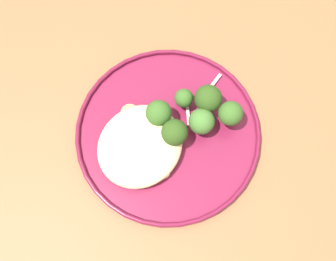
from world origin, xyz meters
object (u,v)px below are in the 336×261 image
seared_scallop_tilted_round (123,153)px  broccoli_floret_center_pile (177,134)px  seared_scallop_on_noodles (162,171)px  broccoli_floret_front_edge (202,122)px  seared_scallop_rear_pale (130,113)px  broccoli_floret_near_rim (230,114)px  broccoli_floret_rear_charred (184,98)px  broccoli_floret_left_leaning (208,99)px  seared_scallop_tiny_bay (153,132)px  broccoli_floret_tall_stalk (159,113)px  dinner_plate (168,133)px  seared_scallop_large_seared (140,146)px  seared_scallop_left_edge (145,175)px

seared_scallop_tilted_round → broccoli_floret_center_pile: 0.09m
seared_scallop_on_noodles → broccoli_floret_front_edge: broccoli_floret_front_edge is taller
seared_scallop_rear_pale → broccoli_floret_near_rim: (-0.09, 0.13, 0.03)m
broccoli_floret_rear_charred → broccoli_floret_left_leaning: (-0.02, 0.03, 0.01)m
seared_scallop_rear_pale → seared_scallop_on_noodles: (0.04, 0.10, 0.00)m
seared_scallop_tiny_bay → broccoli_floret_left_leaning: bearing=155.6°
broccoli_floret_tall_stalk → broccoli_floret_center_pile: size_ratio=1.01×
broccoli_floret_tall_stalk → broccoli_floret_near_rim: 0.11m
broccoli_floret_left_leaning → seared_scallop_tiny_bay: bearing=-24.4°
broccoli_floret_front_edge → dinner_plate: bearing=-43.9°
seared_scallop_tilted_round → broccoli_floret_left_leaning: bearing=158.8°
seared_scallop_tiny_bay → broccoli_floret_near_rim: bearing=138.1°
seared_scallop_rear_pale → seared_scallop_large_seared: seared_scallop_rear_pale is taller
seared_scallop_on_noodles → broccoli_floret_near_rim: bearing=166.3°
seared_scallop_tiny_bay → broccoli_floret_center_pile: bearing=111.5°
seared_scallop_on_noodles → broccoli_floret_rear_charred: bearing=-158.8°
broccoli_floret_rear_charred → broccoli_floret_left_leaning: size_ratio=0.67×
seared_scallop_on_noodles → broccoli_floret_center_pile: broccoli_floret_center_pile is taller
seared_scallop_left_edge → broccoli_floret_near_rim: 0.16m
dinner_plate → broccoli_floret_left_leaning: bearing=161.7°
seared_scallop_rear_pale → seared_scallop_on_noodles: same height
seared_scallop_rear_pale → seared_scallop_left_edge: bearing=52.4°
seared_scallop_left_edge → broccoli_floret_front_edge: size_ratio=0.61×
broccoli_floret_center_pile → seared_scallop_tilted_round: bearing=-36.8°
seared_scallop_left_edge → broccoli_floret_left_leaning: size_ratio=0.51×
broccoli_floret_tall_stalk → broccoli_floret_front_edge: bearing=117.6°
seared_scallop_tilted_round → broccoli_floret_left_leaning: (-0.14, 0.05, 0.03)m
seared_scallop_tiny_bay → broccoli_floret_left_leaning: broccoli_floret_left_leaning is taller
seared_scallop_rear_pale → seared_scallop_left_edge: 0.10m
broccoli_floret_rear_charred → broccoli_floret_center_pile: (0.06, 0.03, 0.01)m
broccoli_floret_tall_stalk → broccoli_floret_center_pile: (0.01, 0.04, -0.00)m
seared_scallop_rear_pale → broccoli_floret_center_pile: size_ratio=0.49×
dinner_plate → seared_scallop_tilted_round: bearing=-24.1°
seared_scallop_tiny_bay → seared_scallop_on_noodles: bearing=51.4°
seared_scallop_rear_pale → broccoli_floret_rear_charred: 0.09m
dinner_plate → broccoli_floret_tall_stalk: bearing=-106.0°
dinner_plate → seared_scallop_on_noodles: seared_scallop_on_noodles is taller
dinner_plate → seared_scallop_left_edge: 0.08m
broccoli_floret_rear_charred → broccoli_floret_near_rim: (-0.02, 0.07, 0.01)m
seared_scallop_left_edge → broccoli_floret_front_edge: broccoli_floret_front_edge is taller
broccoli_floret_left_leaning → broccoli_floret_center_pile: bearing=-3.3°
seared_scallop_on_noodles → seared_scallop_tiny_bay: bearing=-128.6°
broccoli_floret_rear_charred → broccoli_floret_front_edge: broccoli_floret_front_edge is taller
seared_scallop_large_seared → broccoli_floret_front_edge: (-0.08, 0.05, 0.02)m
dinner_plate → broccoli_floret_rear_charred: 0.06m
seared_scallop_left_edge → seared_scallop_rear_pale: bearing=-127.6°
broccoli_floret_near_rim → broccoli_floret_left_leaning: bearing=-87.2°
seared_scallop_large_seared → broccoli_floret_center_pile: size_ratio=0.57×
broccoli_floret_near_rim → broccoli_floret_rear_charred: bearing=-75.5°
broccoli_floret_left_leaning → broccoli_floret_near_rim: bearing=92.8°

